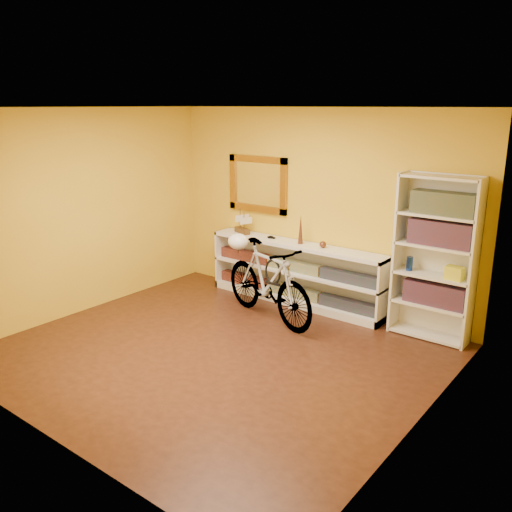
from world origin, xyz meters
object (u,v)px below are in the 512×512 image
Objects in this scene: console_unit at (295,273)px; bookcase at (434,259)px; helmet at (238,241)px; bicycle at (268,281)px.

console_unit is 1.93m from bookcase.
bookcase reaches higher than console_unit.
bookcase is at bearing 12.50° from helmet.
bicycle is (-1.80, -0.72, -0.45)m from bookcase.
bicycle reaches higher than helmet.
bicycle is 0.76m from helmet.
console_unit is 0.90m from helmet.
bicycle reaches higher than console_unit.
console_unit is 1.52× the size of bicycle.
bookcase reaches higher than bicycle.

